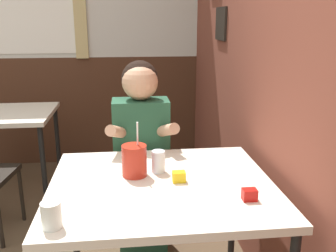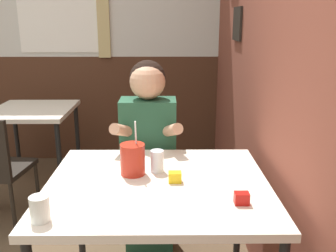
% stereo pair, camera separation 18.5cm
% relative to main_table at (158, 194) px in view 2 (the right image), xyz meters
% --- Properties ---
extents(brick_wall_right, '(0.08, 4.59, 2.70)m').
position_rel_main_table_xyz_m(brick_wall_right, '(0.61, 0.95, 0.67)').
color(brick_wall_right, brown).
rests_on(brick_wall_right, ground_plane).
extents(back_wall, '(5.63, 0.09, 2.70)m').
position_rel_main_table_xyz_m(back_wall, '(-0.75, 2.28, 0.68)').
color(back_wall, silver).
rests_on(back_wall, ground_plane).
extents(main_table, '(1.03, 0.89, 0.74)m').
position_rel_main_table_xyz_m(main_table, '(0.00, 0.00, 0.00)').
color(main_table, beige).
rests_on(main_table, ground_plane).
extents(background_table, '(0.66, 0.71, 0.74)m').
position_rel_main_table_xyz_m(background_table, '(-1.09, 1.49, -0.03)').
color(background_table, beige).
rests_on(background_table, ground_plane).
extents(person_seated, '(0.42, 0.41, 1.24)m').
position_rel_main_table_xyz_m(person_seated, '(-0.07, 0.61, -0.01)').
color(person_seated, '#235138').
rests_on(person_seated, ground_plane).
extents(cocktail_pitcher, '(0.12, 0.12, 0.27)m').
position_rel_main_table_xyz_m(cocktail_pitcher, '(-0.12, 0.10, 0.14)').
color(cocktail_pitcher, '#B22819').
rests_on(cocktail_pitcher, main_table).
extents(glass_near_pitcher, '(0.07, 0.07, 0.11)m').
position_rel_main_table_xyz_m(glass_near_pitcher, '(-0.00, 0.13, 0.12)').
color(glass_near_pitcher, silver).
rests_on(glass_near_pitcher, main_table).
extents(glass_center, '(0.07, 0.07, 0.10)m').
position_rel_main_table_xyz_m(glass_center, '(-0.43, -0.34, 0.11)').
color(glass_center, silver).
rests_on(glass_center, main_table).
extents(condiment_ketchup, '(0.06, 0.04, 0.05)m').
position_rel_main_table_xyz_m(condiment_ketchup, '(0.35, -0.22, 0.09)').
color(condiment_ketchup, '#B7140F').
rests_on(condiment_ketchup, main_table).
extents(condiment_mustard, '(0.06, 0.04, 0.05)m').
position_rel_main_table_xyz_m(condiment_mustard, '(0.08, -0.00, 0.09)').
color(condiment_mustard, yellow).
rests_on(condiment_mustard, main_table).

